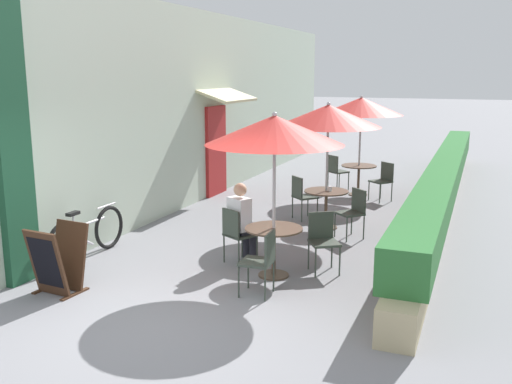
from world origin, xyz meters
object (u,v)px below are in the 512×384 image
at_px(cafe_chair_mid_right, 302,194).
at_px(cafe_chair_far_left, 336,169).
at_px(cafe_chair_near_left, 323,237).
at_px(seated_patron_near_right, 242,219).
at_px(patio_table_near, 274,240).
at_px(menu_board, 58,260).
at_px(patio_table_far, 359,173).
at_px(patio_umbrella_mid, 328,116).
at_px(bicycle_leaning, 87,235).
at_px(patio_table_mid, 326,200).
at_px(patio_umbrella_near, 274,130).
at_px(cafe_chair_near_back, 262,258).
at_px(cafe_chair_near_right, 236,231).
at_px(patio_umbrella_far, 361,106).
at_px(coffee_cup_mid, 330,189).
at_px(cafe_chair_mid_left, 353,209).
at_px(cafe_chair_far_right, 383,178).

bearing_deg(cafe_chair_mid_right, cafe_chair_far_left, 133.17).
distance_m(cafe_chair_near_left, seated_patron_near_right, 1.26).
bearing_deg(patio_table_near, cafe_chair_mid_right, 100.30).
relative_size(cafe_chair_far_left, menu_board, 0.96).
distance_m(patio_table_far, menu_board, 7.93).
bearing_deg(cafe_chair_far_left, menu_board, -65.31).
bearing_deg(cafe_chair_near_left, patio_table_far, -116.16).
bearing_deg(patio_umbrella_mid, cafe_chair_near_left, -76.22).
distance_m(seated_patron_near_right, patio_umbrella_mid, 2.86).
distance_m(patio_table_near, bicycle_leaning, 3.02).
relative_size(patio_table_mid, menu_board, 0.91).
relative_size(patio_umbrella_near, cafe_chair_near_left, 2.70).
relative_size(seated_patron_near_right, cafe_chair_near_back, 1.44).
xyz_separation_m(cafe_chair_near_right, seated_patron_near_right, (0.05, 0.10, 0.17)).
height_order(cafe_chair_near_left, cafe_chair_near_back, same).
bearing_deg(cafe_chair_near_right, patio_table_near, 5.81).
relative_size(cafe_chair_near_left, cafe_chair_near_back, 1.00).
relative_size(patio_table_far, patio_umbrella_far, 0.35).
bearing_deg(coffee_cup_mid, bicycle_leaning, -134.99).
bearing_deg(menu_board, cafe_chair_far_left, 82.58).
bearing_deg(cafe_chair_mid_left, patio_umbrella_far, -37.89).
height_order(patio_table_mid, coffee_cup_mid, coffee_cup_mid).
relative_size(cafe_chair_mid_left, bicycle_leaning, 0.48).
relative_size(patio_umbrella_near, cafe_chair_near_right, 2.70).
relative_size(cafe_chair_near_left, cafe_chair_mid_right, 1.00).
distance_m(seated_patron_near_right, patio_table_far, 5.58).
distance_m(coffee_cup_mid, cafe_chair_far_right, 2.81).
bearing_deg(cafe_chair_far_right, cafe_chair_mid_left, 127.46).
distance_m(cafe_chair_mid_left, menu_board, 5.01).
xyz_separation_m(patio_umbrella_near, menu_board, (-2.43, -1.63, -1.65)).
bearing_deg(cafe_chair_mid_left, patio_table_far, -37.89).
distance_m(cafe_chair_near_right, cafe_chair_mid_left, 2.45).
height_order(patio_umbrella_far, cafe_chair_far_left, patio_umbrella_far).
bearing_deg(bicycle_leaning, cafe_chair_far_right, 59.30).
xyz_separation_m(cafe_chair_near_right, cafe_chair_far_right, (1.33, 5.25, 0.00)).
relative_size(seated_patron_near_right, bicycle_leaning, 0.69).
bearing_deg(patio_umbrella_near, patio_umbrella_mid, 89.46).
distance_m(cafe_chair_far_left, bicycle_leaning, 7.03).
relative_size(cafe_chair_near_right, cafe_chair_near_back, 1.00).
distance_m(patio_umbrella_near, patio_table_mid, 3.19).
bearing_deg(cafe_chair_mid_right, cafe_chair_far_right, 104.04).
bearing_deg(patio_umbrella_near, patio_table_near, 180.00).
bearing_deg(bicycle_leaning, cafe_chair_near_back, -6.71).
bearing_deg(patio_table_mid, cafe_chair_near_left, -76.22).
distance_m(patio_umbrella_mid, coffee_cup_mid, 1.34).
height_order(cafe_chair_near_back, cafe_chair_far_left, same).
bearing_deg(patio_table_mid, patio_table_near, -90.54).
xyz_separation_m(cafe_chair_mid_right, cafe_chair_far_left, (-0.08, 3.09, 0.00)).
xyz_separation_m(cafe_chair_near_back, patio_umbrella_far, (-0.13, 6.67, 1.58)).
relative_size(patio_umbrella_near, cafe_chair_mid_left, 2.70).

